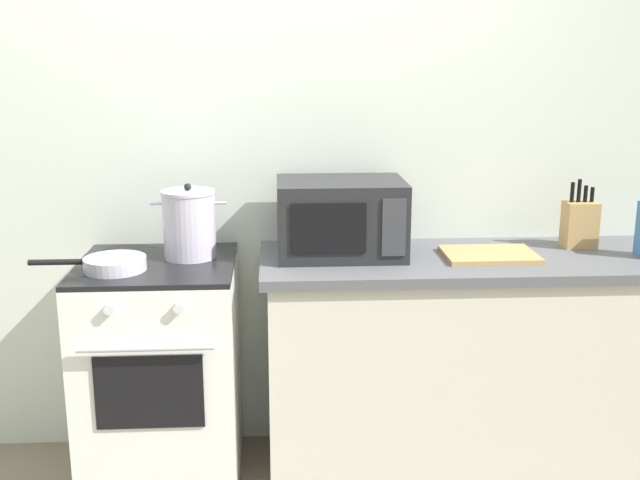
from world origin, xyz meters
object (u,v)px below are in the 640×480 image
at_px(microwave, 341,218).
at_px(knife_block, 580,224).
at_px(frying_pan, 113,264).
at_px(stove, 162,373).
at_px(stock_pot, 189,224).
at_px(cutting_board, 489,255).

height_order(microwave, knife_block, microwave).
height_order(frying_pan, knife_block, knife_block).
bearing_deg(stove, frying_pan, -145.48).
relative_size(stock_pot, knife_block, 1.04).
xyz_separation_m(stock_pot, microwave, (0.59, 0.01, 0.02)).
xyz_separation_m(microwave, knife_block, (1.00, 0.06, -0.05)).
bearing_deg(stove, stock_pot, 29.29).
bearing_deg(frying_pan, cutting_board, 3.91).
bearing_deg(cutting_board, knife_block, 18.74).
distance_m(microwave, knife_block, 1.00).
bearing_deg(frying_pan, stock_pot, 32.14).
xyz_separation_m(stove, microwave, (0.72, 0.08, 0.61)).
xyz_separation_m(frying_pan, knife_block, (1.86, 0.24, 0.07)).
height_order(frying_pan, cutting_board, frying_pan).
distance_m(cutting_board, knife_block, 0.44).
relative_size(stock_pot, microwave, 0.59).
height_order(microwave, cutting_board, microwave).
bearing_deg(frying_pan, stove, 34.52).
relative_size(cutting_board, knife_block, 1.27).
relative_size(stove, frying_pan, 2.14).
distance_m(frying_pan, microwave, 0.89).
bearing_deg(microwave, cutting_board, -7.61).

